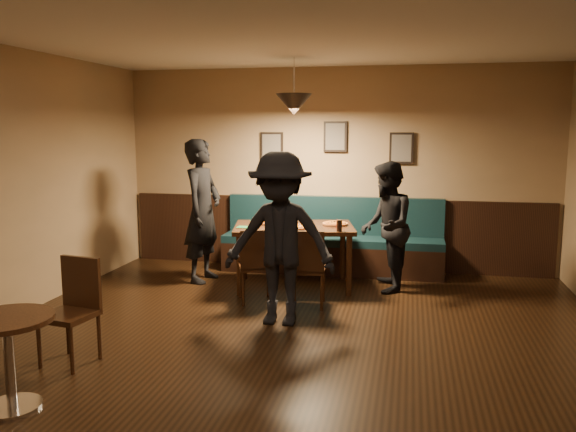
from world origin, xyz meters
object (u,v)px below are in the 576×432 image
(cafe_table, at_px, (9,363))
(diner_front, at_px, (280,239))
(diner_right, at_px, (386,227))
(chair_near_right, at_px, (308,267))
(cafe_chair_far, at_px, (68,313))
(soda_glass, at_px, (339,226))
(chair_near_left, at_px, (256,265))
(dining_table, at_px, (294,256))
(booth_bench, at_px, (332,236))
(diner_left, at_px, (203,211))
(tabasco_bottle, at_px, (337,223))

(cafe_table, bearing_deg, diner_front, 56.34)
(diner_right, xyz_separation_m, cafe_table, (-2.45, -3.63, -0.45))
(chair_near_right, xyz_separation_m, cafe_chair_far, (-1.68, -2.01, 0.00))
(soda_glass, xyz_separation_m, cafe_chair_far, (-1.98, -2.46, -0.40))
(diner_right, distance_m, cafe_table, 4.40)
(diner_right, relative_size, cafe_chair_far, 1.78)
(chair_near_right, distance_m, cafe_table, 3.26)
(cafe_table, bearing_deg, soda_glass, 59.45)
(chair_near_left, xyz_separation_m, cafe_chair_far, (-1.07, -2.06, 0.02))
(dining_table, xyz_separation_m, soda_glass, (0.60, -0.28, 0.46))
(diner_front, xyz_separation_m, cafe_chair_far, (-1.51, -1.38, -0.43))
(booth_bench, xyz_separation_m, cafe_table, (-1.69, -4.39, -0.16))
(chair_near_right, height_order, diner_right, diner_right)
(booth_bench, xyz_separation_m, diner_front, (-0.23, -2.20, 0.37))
(diner_left, bearing_deg, soda_glass, -94.17)
(chair_near_left, relative_size, soda_glass, 6.33)
(dining_table, relative_size, diner_left, 0.79)
(booth_bench, distance_m, diner_right, 1.11)
(diner_right, distance_m, tabasco_bottle, 0.59)
(chair_near_left, xyz_separation_m, diner_right, (1.43, 0.77, 0.36))
(booth_bench, distance_m, cafe_table, 4.70)
(diner_front, relative_size, soda_glass, 12.87)
(chair_near_left, bearing_deg, cafe_chair_far, -139.14)
(diner_right, xyz_separation_m, cafe_chair_far, (-2.50, -2.82, -0.35))
(cafe_chair_far, bearing_deg, tabasco_bottle, -116.18)
(diner_left, distance_m, diner_front, 1.95)
(cafe_table, bearing_deg, chair_near_right, 59.91)
(tabasco_bottle, height_order, cafe_chair_far, cafe_chair_far)
(chair_near_right, height_order, cafe_chair_far, cafe_chair_far)
(chair_near_left, height_order, diner_left, diner_left)
(dining_table, bearing_deg, diner_right, -7.86)
(diner_right, distance_m, cafe_chair_far, 3.79)
(booth_bench, distance_m, diner_front, 2.24)
(chair_near_right, bearing_deg, cafe_chair_far, -134.86)
(chair_near_right, bearing_deg, chair_near_left, 170.65)
(diner_left, bearing_deg, booth_bench, -56.97)
(cafe_chair_far, bearing_deg, dining_table, -107.42)
(booth_bench, height_order, chair_near_right, booth_bench)
(chair_near_right, distance_m, soda_glass, 0.67)
(dining_table, bearing_deg, diner_left, 164.69)
(booth_bench, distance_m, tabasco_bottle, 0.96)
(diner_left, bearing_deg, diner_right, -82.85)
(dining_table, relative_size, diner_right, 0.92)
(diner_left, bearing_deg, cafe_chair_far, -176.73)
(chair_near_left, xyz_separation_m, cafe_table, (-1.02, -2.86, -0.09))
(dining_table, xyz_separation_m, tabasco_bottle, (0.54, -0.04, 0.44))
(diner_front, xyz_separation_m, tabasco_bottle, (0.42, 1.32, -0.04))
(dining_table, height_order, diner_right, diner_right)
(dining_table, xyz_separation_m, diner_right, (1.12, 0.08, 0.40))
(diner_front, height_order, cafe_chair_far, diner_front)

